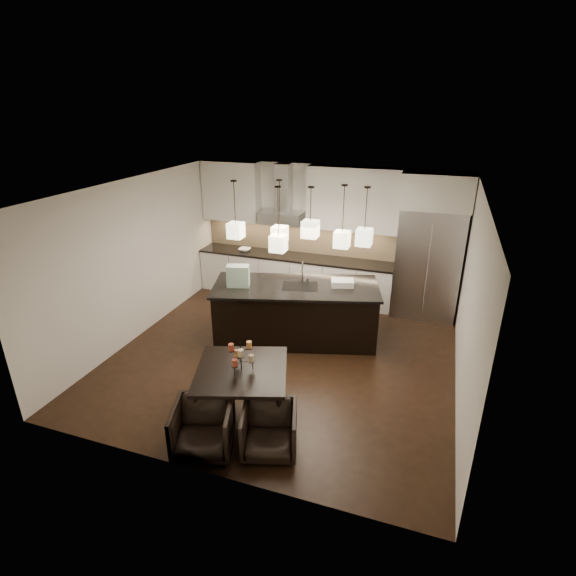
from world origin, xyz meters
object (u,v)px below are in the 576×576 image
(refrigerator, at_px, (428,264))
(dining_table, at_px, (242,391))
(armchair_left, at_px, (203,428))
(armchair_right, at_px, (269,430))
(island_body, at_px, (296,313))

(refrigerator, xyz_separation_m, dining_table, (-2.12, -4.00, -0.72))
(armchair_left, xyz_separation_m, armchair_right, (0.76, 0.25, -0.02))
(refrigerator, distance_m, island_body, 2.80)
(dining_table, bearing_deg, island_body, 71.49)
(island_body, relative_size, armchair_left, 3.84)
(island_body, xyz_separation_m, dining_table, (-0.02, -2.26, -0.13))
(armchair_right, bearing_deg, refrigerator, 54.53)
(refrigerator, bearing_deg, dining_table, -117.95)
(island_body, distance_m, armchair_left, 3.07)
(refrigerator, relative_size, armchair_right, 3.20)
(refrigerator, bearing_deg, armchair_left, -115.45)
(dining_table, distance_m, armchair_right, 0.82)
(refrigerator, height_order, armchair_left, refrigerator)
(armchair_right, bearing_deg, dining_table, 120.59)
(dining_table, bearing_deg, refrigerator, 43.98)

